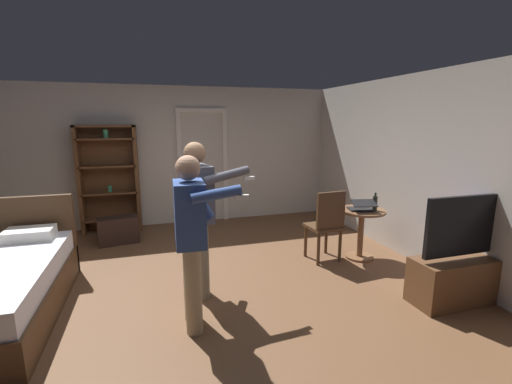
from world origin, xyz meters
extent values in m
plane|color=brown|center=(0.00, 0.00, 0.00)|extent=(6.77, 6.77, 0.00)
cube|color=beige|center=(0.00, 2.96, 1.26)|extent=(6.39, 0.12, 2.52)
cube|color=beige|center=(3.14, 0.00, 1.26)|extent=(0.12, 6.04, 2.52)
cube|color=white|center=(0.20, 2.88, 1.02)|extent=(0.08, 0.08, 2.05)
cube|color=white|center=(1.05, 2.88, 1.02)|extent=(0.08, 0.08, 2.05)
cube|color=white|center=(0.62, 2.88, 2.09)|extent=(0.93, 0.08, 0.08)
cube|color=#4C331E|center=(-2.03, 1.01, 0.51)|extent=(1.51, 0.08, 1.02)
cube|color=white|center=(-1.70, 0.75, 0.63)|extent=(0.50, 0.34, 0.12)
cube|color=brown|center=(-1.47, 2.70, 0.92)|extent=(0.06, 0.32, 1.84)
cube|color=brown|center=(-0.56, 2.70, 0.92)|extent=(0.06, 0.32, 1.84)
cube|color=brown|center=(-1.01, 2.70, 1.82)|extent=(0.97, 0.32, 0.04)
cube|color=brown|center=(-1.01, 2.85, 0.92)|extent=(0.97, 0.02, 1.84)
cube|color=brown|center=(-1.01, 2.70, 0.23)|extent=(0.91, 0.32, 0.03)
cube|color=brown|center=(-1.01, 2.70, 0.69)|extent=(0.91, 0.32, 0.03)
cylinder|color=#34966D|center=(-1.02, 2.70, 0.76)|extent=(0.06, 0.06, 0.11)
cube|color=brown|center=(-1.01, 2.70, 1.15)|extent=(0.91, 0.32, 0.03)
cube|color=brown|center=(-1.01, 2.70, 1.61)|extent=(0.91, 0.32, 0.03)
cylinder|color=#47AD74|center=(-1.01, 2.70, 1.69)|extent=(0.08, 0.08, 0.14)
cube|color=brown|center=(2.78, -0.99, 0.24)|extent=(1.11, 0.40, 0.49)
cube|color=black|center=(2.78, -1.01, 0.85)|extent=(1.08, 0.05, 0.62)
cube|color=#2D36A4|center=(2.78, -0.98, 0.85)|extent=(1.02, 0.01, 0.56)
cylinder|color=brown|center=(2.43, 0.37, 0.33)|extent=(0.08, 0.08, 0.67)
cylinder|color=brown|center=(2.43, 0.37, 0.01)|extent=(0.38, 0.38, 0.03)
cylinder|color=brown|center=(2.43, 0.37, 0.68)|extent=(0.64, 0.64, 0.03)
cube|color=black|center=(2.40, 0.37, 0.71)|extent=(0.36, 0.29, 0.02)
cube|color=black|center=(2.38, 0.25, 0.82)|extent=(0.36, 0.26, 0.07)
cube|color=#2C468D|center=(2.38, 0.26, 0.82)|extent=(0.32, 0.23, 0.05)
cylinder|color=#2A2F24|center=(2.57, 0.29, 0.80)|extent=(0.06, 0.06, 0.20)
cylinder|color=#2A2F24|center=(2.57, 0.29, 0.92)|extent=(0.03, 0.03, 0.05)
cylinder|color=#4C331E|center=(2.06, 0.67, 0.23)|extent=(0.04, 0.04, 0.45)
cylinder|color=#4C331E|center=(1.72, 0.64, 0.23)|extent=(0.04, 0.04, 0.45)
cylinder|color=#4C331E|center=(2.09, 0.33, 0.23)|extent=(0.04, 0.04, 0.45)
cylinder|color=#4C331E|center=(1.75, 0.30, 0.23)|extent=(0.04, 0.04, 0.45)
cube|color=#4C331E|center=(1.91, 0.48, 0.47)|extent=(0.45, 0.45, 0.04)
cube|color=#4C331E|center=(1.92, 0.31, 0.74)|extent=(0.42, 0.08, 0.50)
cylinder|color=tan|center=(-0.01, -0.52, 0.40)|extent=(0.15, 0.15, 0.81)
cylinder|color=tan|center=(-0.02, -0.74, 0.40)|extent=(0.15, 0.15, 0.81)
cube|color=#334C8C|center=(-0.02, -0.63, 1.09)|extent=(0.27, 0.40, 0.57)
sphere|color=tan|center=(-0.02, -0.63, 1.50)|extent=(0.22, 0.22, 0.22)
cylinder|color=#334C8C|center=(0.08, -0.42, 1.20)|extent=(0.32, 0.10, 0.47)
cylinder|color=#334C8C|center=(0.19, -0.86, 1.30)|extent=(0.43, 0.11, 0.15)
cube|color=white|center=(0.39, -0.90, 1.27)|extent=(0.12, 0.04, 0.04)
cylinder|color=gray|center=(0.10, 0.12, 0.42)|extent=(0.15, 0.15, 0.85)
cylinder|color=gray|center=(0.15, -0.13, 0.42)|extent=(0.15, 0.15, 0.85)
cube|color=#4C4C56|center=(0.12, -0.01, 1.15)|extent=(0.34, 0.50, 0.60)
sphere|color=#936B4C|center=(0.12, -0.01, 1.57)|extent=(0.23, 0.23, 0.23)
cylinder|color=#4C4C56|center=(0.17, 0.26, 1.26)|extent=(0.34, 0.15, 0.48)
cylinder|color=#4C4C56|center=(0.41, -0.21, 1.35)|extent=(0.51, 0.18, 0.17)
cube|color=white|center=(0.66, -0.19, 1.31)|extent=(0.12, 0.06, 0.04)
cube|color=black|center=(-0.87, 2.00, 0.21)|extent=(0.64, 0.39, 0.42)
camera|label=1|loc=(-0.32, -3.65, 1.89)|focal=24.41mm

